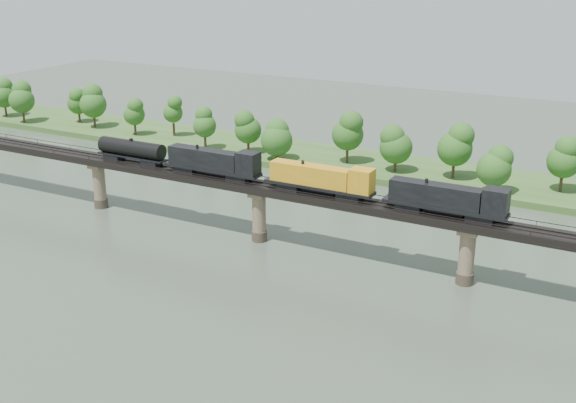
% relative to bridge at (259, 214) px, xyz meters
% --- Properties ---
extents(ground, '(400.00, 400.00, 0.00)m').
position_rel_bridge_xyz_m(ground, '(0.00, -30.00, -5.46)').
color(ground, '#344234').
rests_on(ground, ground).
extents(far_bank, '(300.00, 24.00, 1.60)m').
position_rel_bridge_xyz_m(far_bank, '(0.00, 55.00, -4.66)').
color(far_bank, '#2F5221').
rests_on(far_bank, ground).
extents(bridge, '(236.00, 30.00, 11.50)m').
position_rel_bridge_xyz_m(bridge, '(0.00, 0.00, 0.00)').
color(bridge, '#473A2D').
rests_on(bridge, ground).
extents(bridge_superstructure, '(220.00, 4.90, 0.75)m').
position_rel_bridge_xyz_m(bridge_superstructure, '(0.00, 0.00, 6.33)').
color(bridge_superstructure, black).
rests_on(bridge_superstructure, bridge).
extents(far_treeline, '(289.06, 17.54, 13.60)m').
position_rel_bridge_xyz_m(far_treeline, '(-8.21, 50.52, 3.37)').
color(far_treeline, '#382619').
rests_on(far_treeline, far_bank).
extents(freight_train, '(84.54, 3.29, 5.82)m').
position_rel_bridge_xyz_m(freight_train, '(5.08, 0.00, 8.82)').
color(freight_train, black).
rests_on(freight_train, bridge).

